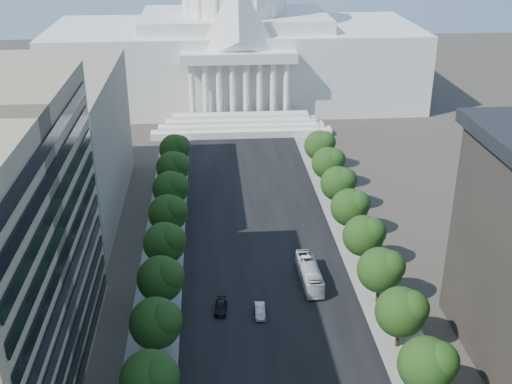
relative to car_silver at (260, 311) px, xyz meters
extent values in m
cube|color=black|center=(2.06, 32.37, -0.76)|extent=(30.00, 260.00, 0.01)
cube|color=gray|center=(-16.94, 32.37, -0.76)|extent=(8.00, 260.00, 0.02)
cube|color=gray|center=(21.06, 32.37, -0.76)|extent=(8.00, 260.00, 0.02)
cube|color=white|center=(2.06, 127.37, 11.74)|extent=(120.00, 50.00, 25.00)
cube|color=white|center=(2.06, 127.37, 26.24)|extent=(60.00, 40.00, 4.00)
cube|color=white|center=(2.06, 100.37, 19.74)|extent=(34.00, 8.00, 3.00)
cube|color=gray|center=(-45.94, 42.37, 14.24)|extent=(38.00, 52.00, 30.00)
sphere|color=black|center=(-15.94, -21.63, 5.41)|extent=(7.60, 7.60, 7.60)
sphere|color=black|center=(-14.61, -22.39, 6.55)|extent=(5.32, 5.32, 5.32)
cylinder|color=#33261C|center=(-15.94, -9.63, 0.71)|extent=(0.56, 0.56, 2.94)
sphere|color=black|center=(-15.94, -9.63, 5.41)|extent=(7.60, 7.60, 7.60)
sphere|color=black|center=(-14.61, -10.39, 6.55)|extent=(5.32, 5.32, 5.32)
cylinder|color=#33261C|center=(-15.94, 2.37, 0.71)|extent=(0.56, 0.56, 2.94)
sphere|color=black|center=(-15.94, 2.37, 5.41)|extent=(7.60, 7.60, 7.60)
sphere|color=black|center=(-14.61, 1.61, 6.55)|extent=(5.32, 5.32, 5.32)
cylinder|color=#33261C|center=(-15.94, 14.37, 0.71)|extent=(0.56, 0.56, 2.94)
sphere|color=black|center=(-15.94, 14.37, 5.41)|extent=(7.60, 7.60, 7.60)
sphere|color=black|center=(-14.61, 13.61, 6.55)|extent=(5.32, 5.32, 5.32)
cylinder|color=#33261C|center=(-15.94, 26.37, 0.71)|extent=(0.56, 0.56, 2.94)
sphere|color=black|center=(-15.94, 26.37, 5.41)|extent=(7.60, 7.60, 7.60)
sphere|color=black|center=(-14.61, 25.61, 6.55)|extent=(5.32, 5.32, 5.32)
cylinder|color=#33261C|center=(-15.94, 38.37, 0.71)|extent=(0.56, 0.56, 2.94)
sphere|color=black|center=(-15.94, 38.37, 5.41)|extent=(7.60, 7.60, 7.60)
sphere|color=black|center=(-14.61, 37.61, 6.55)|extent=(5.32, 5.32, 5.32)
cylinder|color=#33261C|center=(-15.94, 50.37, 0.71)|extent=(0.56, 0.56, 2.94)
sphere|color=black|center=(-15.94, 50.37, 5.41)|extent=(7.60, 7.60, 7.60)
sphere|color=black|center=(-14.61, 49.61, 6.55)|extent=(5.32, 5.32, 5.32)
cylinder|color=#33261C|center=(-15.94, 62.37, 0.71)|extent=(0.56, 0.56, 2.94)
sphere|color=black|center=(-15.94, 62.37, 5.41)|extent=(7.60, 7.60, 7.60)
sphere|color=black|center=(-14.61, 61.61, 6.55)|extent=(5.32, 5.32, 5.32)
sphere|color=black|center=(20.06, -21.63, 5.41)|extent=(7.60, 7.60, 7.60)
sphere|color=black|center=(21.39, -22.39, 6.55)|extent=(5.32, 5.32, 5.32)
cylinder|color=#33261C|center=(20.06, -9.63, 0.71)|extent=(0.56, 0.56, 2.94)
sphere|color=black|center=(20.06, -9.63, 5.41)|extent=(7.60, 7.60, 7.60)
sphere|color=black|center=(21.39, -10.39, 6.55)|extent=(5.32, 5.32, 5.32)
cylinder|color=#33261C|center=(20.06, 2.37, 0.71)|extent=(0.56, 0.56, 2.94)
sphere|color=black|center=(20.06, 2.37, 5.41)|extent=(7.60, 7.60, 7.60)
sphere|color=black|center=(21.39, 1.61, 6.55)|extent=(5.32, 5.32, 5.32)
cylinder|color=#33261C|center=(20.06, 14.37, 0.71)|extent=(0.56, 0.56, 2.94)
sphere|color=black|center=(20.06, 14.37, 5.41)|extent=(7.60, 7.60, 7.60)
sphere|color=black|center=(21.39, 13.61, 6.55)|extent=(5.32, 5.32, 5.32)
cylinder|color=#33261C|center=(20.06, 26.37, 0.71)|extent=(0.56, 0.56, 2.94)
sphere|color=black|center=(20.06, 26.37, 5.41)|extent=(7.60, 7.60, 7.60)
sphere|color=black|center=(21.39, 25.61, 6.55)|extent=(5.32, 5.32, 5.32)
cylinder|color=#33261C|center=(20.06, 38.37, 0.71)|extent=(0.56, 0.56, 2.94)
sphere|color=black|center=(20.06, 38.37, 5.41)|extent=(7.60, 7.60, 7.60)
sphere|color=black|center=(21.39, 37.61, 6.55)|extent=(5.32, 5.32, 5.32)
cylinder|color=#33261C|center=(20.06, 50.37, 0.71)|extent=(0.56, 0.56, 2.94)
sphere|color=black|center=(20.06, 50.37, 5.41)|extent=(7.60, 7.60, 7.60)
sphere|color=black|center=(21.39, 49.61, 6.55)|extent=(5.32, 5.32, 5.32)
cylinder|color=#33261C|center=(20.06, 62.37, 0.71)|extent=(0.56, 0.56, 2.94)
sphere|color=black|center=(20.06, 62.37, 5.41)|extent=(7.60, 7.60, 7.60)
sphere|color=black|center=(21.39, 61.61, 6.55)|extent=(5.32, 5.32, 5.32)
cylinder|color=gray|center=(22.56, -22.63, 3.74)|extent=(0.18, 0.18, 9.00)
cylinder|color=gray|center=(21.36, -22.63, 8.04)|extent=(2.40, 0.14, 0.14)
sphere|color=gray|center=(20.26, -22.63, 7.94)|extent=(0.44, 0.44, 0.44)
cylinder|color=gray|center=(22.56, 2.37, 3.74)|extent=(0.18, 0.18, 9.00)
cylinder|color=gray|center=(21.36, 2.37, 8.04)|extent=(2.40, 0.14, 0.14)
sphere|color=gray|center=(20.26, 2.37, 7.94)|extent=(0.44, 0.44, 0.44)
cylinder|color=gray|center=(22.56, 27.37, 3.74)|extent=(0.18, 0.18, 9.00)
cylinder|color=gray|center=(21.36, 27.37, 8.04)|extent=(2.40, 0.14, 0.14)
sphere|color=gray|center=(20.26, 27.37, 7.94)|extent=(0.44, 0.44, 0.44)
cylinder|color=gray|center=(22.56, 52.37, 3.74)|extent=(0.18, 0.18, 9.00)
cylinder|color=gray|center=(21.36, 52.37, 8.04)|extent=(2.40, 0.14, 0.14)
sphere|color=gray|center=(20.26, 52.37, 7.94)|extent=(0.44, 0.44, 0.44)
cylinder|color=gray|center=(22.56, 77.37, 3.74)|extent=(0.18, 0.18, 9.00)
cylinder|color=gray|center=(21.36, 77.37, 8.04)|extent=(2.40, 0.14, 0.14)
sphere|color=gray|center=(20.26, 77.37, 7.94)|extent=(0.44, 0.44, 0.44)
imported|color=#A9ACB0|center=(0.00, 0.00, 0.00)|extent=(1.78, 4.65, 1.51)
imported|color=black|center=(-6.34, 1.60, -0.07)|extent=(2.37, 4.91, 1.38)
imported|color=silver|center=(9.55, 9.27, 1.02)|extent=(3.36, 12.81, 3.55)
camera|label=1|loc=(-7.39, -86.98, 60.48)|focal=45.00mm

